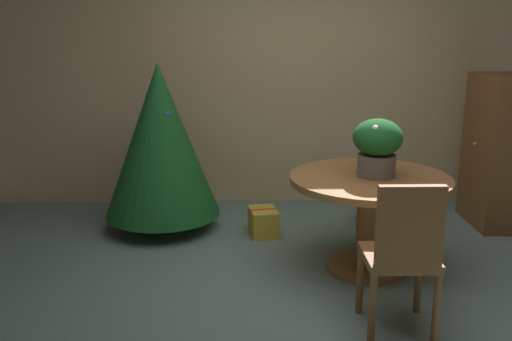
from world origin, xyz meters
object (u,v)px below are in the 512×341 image
Objects in this scene: holiday_tree at (160,140)px; wooden_cabinet at (499,151)px; potted_plant at (372,199)px; flower_vase at (377,145)px; wooden_chair_near at (403,251)px; gift_box_gold at (263,222)px; round_dining_table at (369,201)px.

holiday_tree reaches higher than wooden_cabinet.
wooden_cabinet is 3.01× the size of potted_plant.
flower_vase is at bearing -102.11° from potted_plant.
wooden_cabinet reaches higher than wooden_chair_near.
wooden_chair_near is 2.12× the size of potted_plant.
gift_box_gold is 0.25× the size of wooden_cabinet.
holiday_tree reaches higher than potted_plant.
wooden_cabinet is (1.35, 0.96, 0.14)m from round_dining_table.
wooden_cabinet is (2.96, 0.06, -0.13)m from holiday_tree.
wooden_cabinet reaches higher than potted_plant.
holiday_tree is 4.40× the size of gift_box_gold.
round_dining_table is 0.92m from wooden_chair_near.
round_dining_table is 0.80× the size of holiday_tree.
wooden_chair_near is 0.70× the size of wooden_cabinet.
holiday_tree is 3.28× the size of potted_plant.
wooden_chair_near is 0.65× the size of holiday_tree.
wooden_chair_near is at bearing -90.00° from round_dining_table.
flower_vase reaches higher than wooden_chair_near.
gift_box_gold is at bearing -167.54° from potted_plant.
gift_box_gold is at bearing 137.22° from flower_vase.
potted_plant is at bearing 12.46° from gift_box_gold.
potted_plant is (0.24, 0.94, -0.28)m from round_dining_table.
flower_vase is 0.29× the size of holiday_tree.
round_dining_table is 0.86× the size of wooden_cabinet.
gift_box_gold is (-0.73, 1.64, -0.41)m from wooden_chair_near.
round_dining_table is 1.01m from potted_plant.
flower_vase is 0.31× the size of wooden_cabinet.
round_dining_table is 1.86m from holiday_tree.
wooden_chair_near is (-0.04, -0.92, -0.42)m from flower_vase.
flower_vase is at bearing -42.78° from gift_box_gold.
wooden_cabinet is (1.35, 1.88, 0.15)m from wooden_chair_near.
flower_vase is at bearing -28.42° from holiday_tree.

